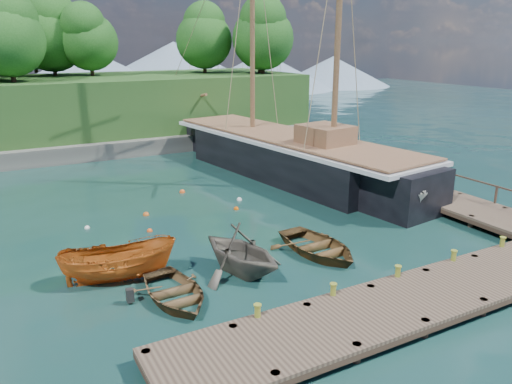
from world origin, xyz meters
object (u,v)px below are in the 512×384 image
rowboat_0 (175,300)px  motorboat_orange (120,281)px  rowboat_2 (318,253)px  schooner (289,158)px  rowboat_1 (241,272)px  cabin_boat_white (394,211)px

rowboat_0 → motorboat_orange: size_ratio=0.89×
rowboat_2 → schooner: size_ratio=0.15×
rowboat_1 → motorboat_orange: 4.82m
rowboat_2 → schooner: schooner is taller
rowboat_2 → rowboat_0: bearing=-176.6°
motorboat_orange → rowboat_1: bearing=-96.8°
rowboat_1 → rowboat_2: bearing=-14.7°
rowboat_2 → schooner: (6.03, 12.13, 1.22)m
rowboat_0 → rowboat_1: (3.14, 0.86, 0.00)m
rowboat_1 → cabin_boat_white: size_ratio=0.81×
rowboat_2 → motorboat_orange: motorboat_orange is taller
rowboat_0 → rowboat_2: (7.03, 0.92, 0.00)m
motorboat_orange → schooner: size_ratio=0.15×
motorboat_orange → schooner: schooner is taller
rowboat_2 → cabin_boat_white: bearing=17.3°
rowboat_2 → rowboat_1: bearing=176.9°
rowboat_1 → cabin_boat_white: bearing=-1.1°
rowboat_1 → rowboat_0: bearing=179.7°
rowboat_0 → schooner: 18.50m
rowboat_0 → rowboat_2: bearing=5.7°
rowboat_1 → motorboat_orange: size_ratio=0.92×
cabin_boat_white → schooner: size_ratio=0.17×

